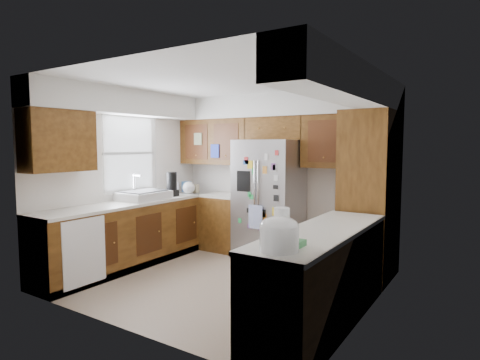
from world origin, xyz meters
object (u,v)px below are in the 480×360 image
at_px(pantry, 370,196).
at_px(rice_cooker, 279,233).
at_px(paper_towel, 282,225).
at_px(fridge, 269,200).

height_order(pantry, rice_cooker, pantry).
bearing_deg(paper_towel, rice_cooker, -67.05).
height_order(rice_cooker, paper_towel, paper_towel).
xyz_separation_m(pantry, paper_towel, (-0.11, -2.28, -0.01)).
distance_m(pantry, rice_cooker, 2.53).
relative_size(pantry, paper_towel, 7.40).
distance_m(rice_cooker, paper_towel, 0.27).
bearing_deg(paper_towel, pantry, 87.35).
xyz_separation_m(pantry, rice_cooker, (-0.00, -2.53, -0.02)).
height_order(pantry, fridge, pantry).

